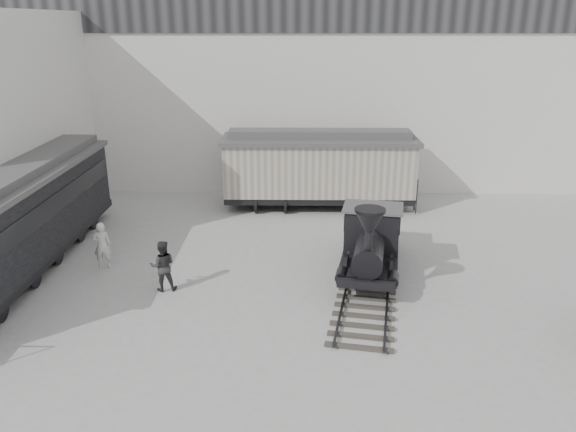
{
  "coord_description": "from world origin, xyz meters",
  "views": [
    {
      "loc": [
        -0.66,
        -14.51,
        8.59
      ],
      "look_at": [
        -0.97,
        4.33,
        2.0
      ],
      "focal_mm": 35.0,
      "sensor_mm": 36.0,
      "label": 1
    }
  ],
  "objects_px": {
    "locomotive": "(371,246)",
    "visitor_a": "(102,245)",
    "passenger_coach": "(17,219)",
    "boxcar": "(319,167)",
    "visitor_b": "(163,266)"
  },
  "relations": [
    {
      "from": "locomotive",
      "to": "boxcar",
      "type": "distance_m",
      "value": 7.98
    },
    {
      "from": "passenger_coach",
      "to": "locomotive",
      "type": "bearing_deg",
      "value": -1.31
    },
    {
      "from": "locomotive",
      "to": "visitor_a",
      "type": "bearing_deg",
      "value": -172.85
    },
    {
      "from": "locomotive",
      "to": "passenger_coach",
      "type": "bearing_deg",
      "value": -171.14
    },
    {
      "from": "locomotive",
      "to": "visitor_b",
      "type": "xyz_separation_m",
      "value": [
        -7.05,
        -1.23,
        -0.27
      ]
    },
    {
      "from": "boxcar",
      "to": "visitor_b",
      "type": "distance_m",
      "value": 10.62
    },
    {
      "from": "locomotive",
      "to": "passenger_coach",
      "type": "distance_m",
      "value": 12.53
    },
    {
      "from": "passenger_coach",
      "to": "visitor_b",
      "type": "bearing_deg",
      "value": -15.68
    },
    {
      "from": "visitor_a",
      "to": "visitor_b",
      "type": "distance_m",
      "value": 3.15
    },
    {
      "from": "passenger_coach",
      "to": "visitor_b",
      "type": "height_order",
      "value": "passenger_coach"
    },
    {
      "from": "locomotive",
      "to": "boxcar",
      "type": "height_order",
      "value": "boxcar"
    },
    {
      "from": "boxcar",
      "to": "visitor_b",
      "type": "bearing_deg",
      "value": -121.46
    },
    {
      "from": "boxcar",
      "to": "passenger_coach",
      "type": "distance_m",
      "value": 13.26
    },
    {
      "from": "passenger_coach",
      "to": "boxcar",
      "type": "bearing_deg",
      "value": 34.43
    },
    {
      "from": "boxcar",
      "to": "passenger_coach",
      "type": "relative_size",
      "value": 0.69
    }
  ]
}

